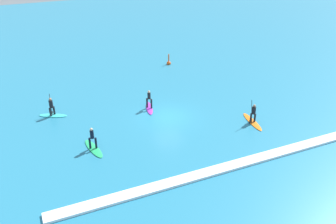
{
  "coord_description": "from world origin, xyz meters",
  "views": [
    {
      "loc": [
        -10.97,
        -25.28,
        15.17
      ],
      "look_at": [
        0.0,
        0.0,
        0.5
      ],
      "focal_mm": 37.56,
      "sensor_mm": 36.0,
      "label": 1
    }
  ],
  "objects": [
    {
      "name": "ground_plane",
      "position": [
        0.0,
        0.0,
        0.0
      ],
      "size": [
        120.0,
        120.0,
        0.0
      ],
      "primitive_type": "plane",
      "color": "teal",
      "rests_on": "ground"
    },
    {
      "name": "surfer_on_orange_board",
      "position": [
        6.38,
        -3.79,
        0.47
      ],
      "size": [
        1.1,
        3.3,
        2.29
      ],
      "rotation": [
        0.0,
        0.0,
        4.57
      ],
      "color": "orange",
      "rests_on": "ground_plane"
    },
    {
      "name": "surfer_on_purple_board",
      "position": [
        -0.95,
        2.19,
        0.45
      ],
      "size": [
        1.22,
        2.7,
        1.84
      ],
      "rotation": [
        0.0,
        0.0,
        4.46
      ],
      "color": "purple",
      "rests_on": "ground_plane"
    },
    {
      "name": "surfer_on_teal_board",
      "position": [
        -9.44,
        4.32,
        0.49
      ],
      "size": [
        2.59,
        1.78,
        2.02
      ],
      "rotation": [
        0.0,
        0.0,
        2.67
      ],
      "color": "#33C6CC",
      "rests_on": "ground_plane"
    },
    {
      "name": "surfer_on_green_board",
      "position": [
        -7.27,
        -2.41,
        0.42
      ],
      "size": [
        1.21,
        3.0,
        1.87
      ],
      "rotation": [
        0.0,
        0.0,
        1.75
      ],
      "color": "#23B266",
      "rests_on": "ground_plane"
    },
    {
      "name": "marker_buoy",
      "position": [
        5.45,
        12.34,
        0.21
      ],
      "size": [
        0.52,
        0.52,
        1.42
      ],
      "color": "#E55119",
      "rests_on": "ground_plane"
    },
    {
      "name": "wave_crest",
      "position": [
        0.0,
        -8.56,
        0.09
      ],
      "size": [
        23.34,
        0.9,
        0.18
      ],
      "primitive_type": "cube",
      "color": "white",
      "rests_on": "ground_plane"
    }
  ]
}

